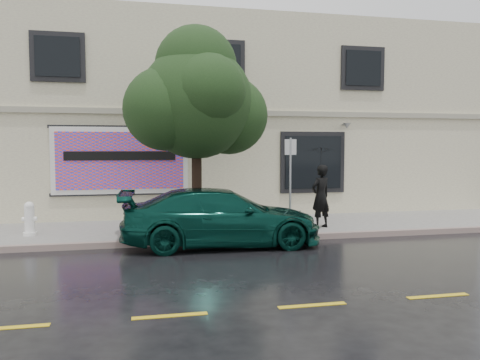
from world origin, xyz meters
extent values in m
plane|color=black|center=(0.00, 0.00, 0.00)|extent=(90.00, 90.00, 0.00)
cube|color=#9D9995|center=(0.00, 3.25, 0.07)|extent=(20.00, 3.50, 0.15)
cube|color=gray|center=(0.00, 1.50, 0.07)|extent=(20.00, 0.18, 0.16)
cube|color=gold|center=(0.00, -3.50, 0.01)|extent=(19.00, 0.12, 0.01)
cube|color=#ECE8BE|center=(0.00, 9.00, 3.50)|extent=(20.00, 8.00, 7.00)
cube|color=#9E9984|center=(0.00, 4.96, 3.60)|extent=(20.00, 0.12, 0.18)
cube|color=black|center=(3.20, 4.96, 1.95)|extent=(2.30, 0.10, 2.10)
cube|color=black|center=(3.20, 4.90, 1.95)|extent=(2.00, 0.05, 1.80)
cube|color=black|center=(-5.00, 4.90, 5.20)|extent=(1.30, 0.05, 1.20)
cube|color=black|center=(0.00, 4.90, 5.20)|extent=(1.30, 0.05, 1.20)
cube|color=black|center=(5.00, 4.90, 5.20)|extent=(1.30, 0.05, 1.20)
cube|color=white|center=(-3.20, 4.93, 2.05)|extent=(4.20, 0.06, 2.10)
cube|color=#FF5038|center=(-3.20, 4.89, 2.05)|extent=(3.90, 0.04, 1.80)
cube|color=black|center=(-3.20, 4.96, 1.00)|extent=(4.30, 0.10, 0.10)
cube|color=black|center=(-3.20, 4.96, 3.10)|extent=(4.30, 0.10, 0.10)
cube|color=black|center=(-3.20, 4.86, 2.20)|extent=(3.40, 0.02, 0.28)
imported|color=#08332A|center=(-0.63, 1.20, 0.72)|extent=(5.02, 2.35, 1.44)
imported|color=black|center=(2.46, 2.35, 1.06)|extent=(0.78, 0.66, 1.81)
imported|color=black|center=(2.46, 2.35, 2.30)|extent=(1.11, 1.11, 0.68)
cylinder|color=black|center=(-1.13, 2.20, 1.39)|extent=(0.27, 0.27, 2.47)
sphere|color=black|center=(-1.13, 2.20, 3.65)|extent=(2.99, 2.99, 2.99)
cylinder|color=white|center=(-5.47, 2.81, 0.20)|extent=(0.34, 0.34, 0.09)
cylinder|color=white|center=(-5.47, 2.81, 0.56)|extent=(0.25, 0.25, 0.63)
sphere|color=white|center=(-5.47, 2.81, 0.92)|extent=(0.25, 0.25, 0.25)
cylinder|color=white|center=(-5.47, 2.81, 0.59)|extent=(0.37, 0.11, 0.11)
cylinder|color=gray|center=(1.33, 1.70, 1.43)|extent=(0.06, 0.06, 2.57)
cube|color=silver|center=(1.33, 1.70, 2.47)|extent=(0.32, 0.04, 0.42)
camera|label=1|loc=(-2.58, -10.24, 2.46)|focal=35.00mm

